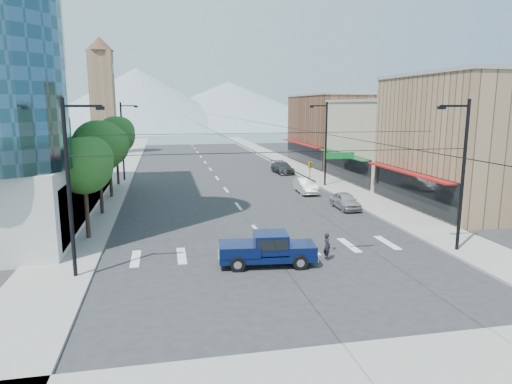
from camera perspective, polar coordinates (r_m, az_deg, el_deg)
ground at (r=26.48m, az=2.72°, el=-8.26°), size 160.00×160.00×0.00m
sidewalk_left at (r=65.09m, az=-16.49°, el=2.76°), size 4.00×120.00×0.15m
sidewalk_right at (r=67.33m, az=4.33°, el=3.42°), size 4.00×120.00×0.15m
sidewalk_cross at (r=16.17m, az=13.94°, el=-21.48°), size 28.00×4.00×0.15m
shop_near at (r=43.23m, az=26.00°, el=5.53°), size 12.00×14.00×11.00m
shop_mid at (r=55.06m, az=17.08°, el=5.99°), size 12.00×14.00×9.00m
shop_far at (r=69.49m, az=10.80°, el=7.57°), size 12.00×18.00×10.00m
clock_tower at (r=86.90m, az=-18.65°, el=11.53°), size 4.80×4.80×20.40m
mountain_left at (r=174.50m, az=-14.62°, el=11.18°), size 80.00×80.00×22.00m
mountain_right at (r=186.11m, az=-3.42°, el=10.84°), size 90.00×90.00×18.00m
tree_near at (r=30.96m, az=-20.48°, el=3.34°), size 3.65×3.64×6.71m
tree_midnear at (r=37.80m, az=-18.93°, el=5.58°), size 4.09×4.09×7.52m
tree_midfar at (r=44.78m, az=-17.76°, el=5.59°), size 3.65×3.64×6.71m
tree_far at (r=51.68m, az=-16.98°, el=6.93°), size 4.09×4.09×7.52m
signal_rig at (r=24.44m, az=3.83°, el=1.37°), size 21.80×0.20×9.00m
lamp_pole_nw at (r=54.57m, az=-16.24°, el=6.46°), size 2.00×0.25×9.00m
lamp_pole_ne at (r=49.37m, az=8.60°, el=6.36°), size 2.00×0.25×9.00m
pickup_truck at (r=25.10m, az=1.36°, el=-7.06°), size 5.52×2.53×1.81m
pedestrian at (r=26.30m, az=8.87°, el=-6.71°), size 0.43×0.61×1.57m
parked_car_near at (r=39.32m, az=11.11°, el=-1.09°), size 1.65×4.07×1.38m
parked_car_mid at (r=45.88m, az=6.22°, el=0.82°), size 1.78×4.66×1.52m
parked_car_far at (r=59.23m, az=3.31°, el=3.07°), size 2.36×5.12×1.45m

